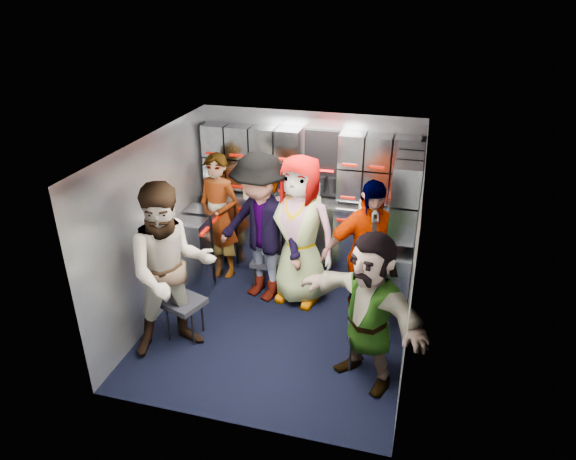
% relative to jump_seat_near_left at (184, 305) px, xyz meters
% --- Properties ---
extents(floor, '(3.00, 3.00, 0.00)m').
position_rel_jump_seat_near_left_xyz_m(floor, '(0.92, 0.45, -0.41)').
color(floor, black).
rests_on(floor, ground).
extents(wall_back, '(2.80, 0.04, 2.10)m').
position_rel_jump_seat_near_left_xyz_m(wall_back, '(0.92, 1.95, 0.64)').
color(wall_back, '#969BA4').
rests_on(wall_back, ground).
extents(wall_left, '(0.04, 3.00, 2.10)m').
position_rel_jump_seat_near_left_xyz_m(wall_left, '(-0.48, 0.45, 0.64)').
color(wall_left, '#969BA4').
rests_on(wall_left, ground).
extents(wall_right, '(0.04, 3.00, 2.10)m').
position_rel_jump_seat_near_left_xyz_m(wall_right, '(2.32, 0.45, 0.64)').
color(wall_right, '#969BA4').
rests_on(wall_right, ground).
extents(ceiling, '(2.80, 3.00, 0.02)m').
position_rel_jump_seat_near_left_xyz_m(ceiling, '(0.92, 0.45, 1.69)').
color(ceiling, silver).
rests_on(ceiling, wall_back).
extents(cart_bank_back, '(2.68, 0.38, 0.99)m').
position_rel_jump_seat_near_left_xyz_m(cart_bank_back, '(0.92, 1.74, 0.09)').
color(cart_bank_back, gray).
rests_on(cart_bank_back, ground).
extents(cart_bank_left, '(0.38, 0.76, 0.99)m').
position_rel_jump_seat_near_left_xyz_m(cart_bank_left, '(-0.27, 1.01, 0.09)').
color(cart_bank_left, gray).
rests_on(cart_bank_left, ground).
extents(counter, '(2.68, 0.42, 0.03)m').
position_rel_jump_seat_near_left_xyz_m(counter, '(0.92, 1.74, 0.61)').
color(counter, silver).
rests_on(counter, cart_bank_back).
extents(locker_bank_back, '(2.68, 0.28, 0.82)m').
position_rel_jump_seat_near_left_xyz_m(locker_bank_back, '(0.92, 1.80, 1.08)').
color(locker_bank_back, gray).
rests_on(locker_bank_back, wall_back).
extents(locker_bank_right, '(0.28, 1.00, 0.82)m').
position_rel_jump_seat_near_left_xyz_m(locker_bank_right, '(2.17, 1.15, 1.08)').
color(locker_bank_right, gray).
rests_on(locker_bank_right, wall_right).
extents(right_cabinet, '(0.28, 1.20, 1.00)m').
position_rel_jump_seat_near_left_xyz_m(right_cabinet, '(2.17, 1.05, 0.09)').
color(right_cabinet, gray).
rests_on(right_cabinet, ground).
extents(coffee_niche, '(0.46, 0.16, 0.84)m').
position_rel_jump_seat_near_left_xyz_m(coffee_niche, '(1.10, 1.86, 1.06)').
color(coffee_niche, black).
rests_on(coffee_niche, wall_back).
extents(red_latch_strip, '(2.60, 0.02, 0.03)m').
position_rel_jump_seat_near_left_xyz_m(red_latch_strip, '(0.92, 1.54, 0.47)').
color(red_latch_strip, '#B10E03').
rests_on(red_latch_strip, cart_bank_back).
extents(jump_seat_near_left, '(0.49, 0.47, 0.46)m').
position_rel_jump_seat_near_left_xyz_m(jump_seat_near_left, '(0.00, 0.00, 0.00)').
color(jump_seat_near_left, black).
rests_on(jump_seat_near_left, ground).
extents(jump_seat_mid_left, '(0.34, 0.33, 0.40)m').
position_rel_jump_seat_near_left_xyz_m(jump_seat_mid_left, '(0.56, 1.17, -0.05)').
color(jump_seat_mid_left, black).
rests_on(jump_seat_mid_left, ground).
extents(jump_seat_center, '(0.44, 0.43, 0.44)m').
position_rel_jump_seat_near_left_xyz_m(jump_seat_center, '(1.02, 1.23, -0.02)').
color(jump_seat_center, black).
rests_on(jump_seat_center, ground).
extents(jump_seat_mid_right, '(0.45, 0.43, 0.50)m').
position_rel_jump_seat_near_left_xyz_m(jump_seat_mid_right, '(1.84, 0.93, 0.03)').
color(jump_seat_mid_right, black).
rests_on(jump_seat_mid_right, ground).
extents(jump_seat_near_right, '(0.45, 0.43, 0.47)m').
position_rel_jump_seat_near_left_xyz_m(jump_seat_near_right, '(1.97, 0.02, 0.01)').
color(jump_seat_near_right, black).
rests_on(jump_seat_near_right, ground).
extents(attendant_standing, '(0.67, 0.51, 1.65)m').
position_rel_jump_seat_near_left_xyz_m(attendant_standing, '(-0.13, 1.37, 0.41)').
color(attendant_standing, black).
rests_on(attendant_standing, ground).
extents(attendant_arc_a, '(1.15, 1.10, 1.86)m').
position_rel_jump_seat_near_left_xyz_m(attendant_arc_a, '(-0.00, -0.18, 0.52)').
color(attendant_arc_a, black).
rests_on(attendant_arc_a, ground).
extents(attendant_arc_b, '(1.35, 1.07, 1.84)m').
position_rel_jump_seat_near_left_xyz_m(attendant_arc_b, '(0.56, 0.99, 0.51)').
color(attendant_arc_b, black).
rests_on(attendant_arc_b, ground).
extents(attendant_arc_c, '(0.98, 0.73, 1.83)m').
position_rel_jump_seat_near_left_xyz_m(attendant_arc_c, '(1.02, 1.05, 0.51)').
color(attendant_arc_c, black).
rests_on(attendant_arc_c, ground).
extents(attendant_arc_d, '(1.10, 0.78, 1.73)m').
position_rel_jump_seat_near_left_xyz_m(attendant_arc_d, '(1.84, 0.75, 0.46)').
color(attendant_arc_d, black).
rests_on(attendant_arc_d, ground).
extents(attendant_arc_e, '(1.49, 1.20, 1.59)m').
position_rel_jump_seat_near_left_xyz_m(attendant_arc_e, '(1.97, -0.16, 0.39)').
color(attendant_arc_e, black).
rests_on(attendant_arc_e, ground).
extents(bottle_left, '(0.07, 0.07, 0.24)m').
position_rel_jump_seat_near_left_xyz_m(bottle_left, '(0.21, 1.69, 0.74)').
color(bottle_left, white).
rests_on(bottle_left, counter).
extents(bottle_mid, '(0.07, 0.07, 0.24)m').
position_rel_jump_seat_near_left_xyz_m(bottle_mid, '(1.08, 1.69, 0.74)').
color(bottle_mid, white).
rests_on(bottle_mid, counter).
extents(bottle_right, '(0.06, 0.06, 0.24)m').
position_rel_jump_seat_near_left_xyz_m(bottle_right, '(1.84, 1.69, 0.74)').
color(bottle_right, white).
rests_on(bottle_right, counter).
extents(cup_left, '(0.08, 0.08, 0.09)m').
position_rel_jump_seat_near_left_xyz_m(cup_left, '(0.15, 1.68, 0.67)').
color(cup_left, '#C6AF8C').
rests_on(cup_left, counter).
extents(cup_right, '(0.08, 0.08, 0.10)m').
position_rel_jump_seat_near_left_xyz_m(cup_right, '(1.65, 1.68, 0.67)').
color(cup_right, '#C6AF8C').
rests_on(cup_right, counter).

